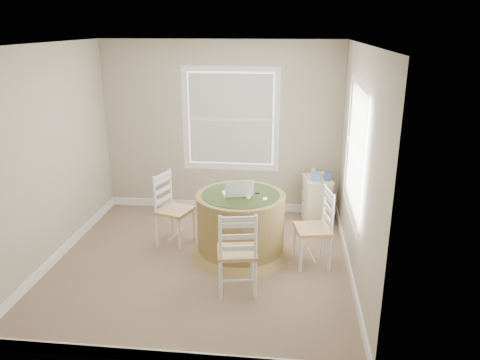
# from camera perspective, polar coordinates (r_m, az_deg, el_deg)

# --- Properties ---
(room) EXTENTS (3.64, 3.64, 2.64)m
(room) POSITION_cam_1_polar(r_m,az_deg,el_deg) (5.51, -3.11, 2.64)
(room) COLOR #8C7059
(room) RESTS_ON ground
(round_table) EXTENTS (1.29, 1.29, 0.80)m
(round_table) POSITION_cam_1_polar(r_m,az_deg,el_deg) (5.91, 0.09, -5.09)
(round_table) COLOR olive
(round_table) RESTS_ON ground
(chair_left) EXTENTS (0.51, 0.53, 0.95)m
(chair_left) POSITION_cam_1_polar(r_m,az_deg,el_deg) (6.22, -7.96, -3.66)
(chair_left) COLOR white
(chair_left) RESTS_ON ground
(chair_near) EXTENTS (0.48, 0.47, 0.95)m
(chair_near) POSITION_cam_1_polar(r_m,az_deg,el_deg) (5.09, -0.37, -8.72)
(chair_near) COLOR white
(chair_near) RESTS_ON ground
(chair_right) EXTENTS (0.48, 0.49, 0.95)m
(chair_right) POSITION_cam_1_polar(r_m,az_deg,el_deg) (5.69, 8.86, -5.88)
(chair_right) COLOR white
(chair_right) RESTS_ON ground
(laptop) EXTENTS (0.42, 0.39, 0.24)m
(laptop) POSITION_cam_1_polar(r_m,az_deg,el_deg) (5.75, -0.26, -1.54)
(laptop) COLOR white
(laptop) RESTS_ON round_table
(mouse) EXTENTS (0.07, 0.10, 0.03)m
(mouse) POSITION_cam_1_polar(r_m,az_deg,el_deg) (5.66, 1.01, -2.12)
(mouse) COLOR white
(mouse) RESTS_ON round_table
(phone) EXTENTS (0.05, 0.09, 0.02)m
(phone) POSITION_cam_1_polar(r_m,az_deg,el_deg) (5.64, 3.09, -2.34)
(phone) COLOR #B7BABF
(phone) RESTS_ON round_table
(keys) EXTENTS (0.06, 0.05, 0.02)m
(keys) POSITION_cam_1_polar(r_m,az_deg,el_deg) (5.81, 2.12, -1.63)
(keys) COLOR black
(keys) RESTS_ON round_table
(corner_chest) EXTENTS (0.45, 0.56, 0.69)m
(corner_chest) POSITION_cam_1_polar(r_m,az_deg,el_deg) (6.96, 9.31, -2.44)
(corner_chest) COLOR beige
(corner_chest) RESTS_ON ground
(tissue_box) EXTENTS (0.13, 0.13, 0.10)m
(tissue_box) POSITION_cam_1_polar(r_m,az_deg,el_deg) (6.73, 9.26, 0.38)
(tissue_box) COLOR #5B84D0
(tissue_box) RESTS_ON corner_chest
(box_yellow) EXTENTS (0.16, 0.12, 0.06)m
(box_yellow) POSITION_cam_1_polar(r_m,az_deg,el_deg) (6.91, 9.91, 0.65)
(box_yellow) COLOR #DEF255
(box_yellow) RESTS_ON corner_chest
(box_blue) EXTENTS (0.09, 0.09, 0.12)m
(box_blue) POSITION_cam_1_polar(r_m,az_deg,el_deg) (6.77, 10.52, 0.50)
(box_blue) COLOR #3756A6
(box_blue) RESTS_ON corner_chest
(cup_cream) EXTENTS (0.07, 0.07, 0.09)m
(cup_cream) POSITION_cam_1_polar(r_m,az_deg,el_deg) (6.95, 9.00, 0.94)
(cup_cream) COLOR beige
(cup_cream) RESTS_ON corner_chest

